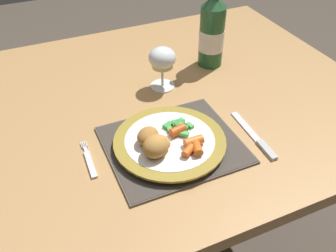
{
  "coord_description": "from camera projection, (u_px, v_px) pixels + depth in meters",
  "views": [
    {
      "loc": [
        -0.25,
        -0.82,
        1.36
      ],
      "look_at": [
        0.04,
        -0.17,
        0.78
      ],
      "focal_mm": 40.0,
      "sensor_mm": 36.0,
      "label": 1
    }
  ],
  "objects": [
    {
      "name": "bottle",
      "position": [
        212.0,
        31.0,
        1.16
      ],
      "size": [
        0.08,
        0.08,
        0.3
      ],
      "color": "#23562D",
      "rests_on": "dining_table"
    },
    {
      "name": "glazed_carrots",
      "position": [
        189.0,
        141.0,
        0.88
      ],
      "size": [
        0.07,
        0.11,
        0.02
      ],
      "color": "orange",
      "rests_on": "dinner_plate"
    },
    {
      "name": "dining_table",
      "position": [
        132.0,
        127.0,
        1.1
      ],
      "size": [
        1.41,
        0.97,
        0.74
      ],
      "color": "#AD7F4C",
      "rests_on": "ground"
    },
    {
      "name": "breaded_croquettes",
      "position": [
        154.0,
        143.0,
        0.86
      ],
      "size": [
        0.09,
        0.12,
        0.05
      ],
      "color": "#A87033",
      "rests_on": "dinner_plate"
    },
    {
      "name": "wine_glass",
      "position": [
        162.0,
        60.0,
        1.07
      ],
      "size": [
        0.08,
        0.08,
        0.13
      ],
      "color": "silver",
      "rests_on": "dining_table"
    },
    {
      "name": "table_knife",
      "position": [
        257.0,
        139.0,
        0.94
      ],
      "size": [
        0.03,
        0.2,
        0.01
      ],
      "color": "silver",
      "rests_on": "dining_table"
    },
    {
      "name": "ground_plane",
      "position": [
        142.0,
        252.0,
        1.52
      ],
      "size": [
        6.0,
        6.0,
        0.0
      ],
      "primitive_type": "plane",
      "color": "#4C4238"
    },
    {
      "name": "green_beans_pile",
      "position": [
        178.0,
        126.0,
        0.93
      ],
      "size": [
        0.07,
        0.07,
        0.02
      ],
      "color": "#4CA84C",
      "rests_on": "dinner_plate"
    },
    {
      "name": "dinner_plate",
      "position": [
        170.0,
        142.0,
        0.91
      ],
      "size": [
        0.27,
        0.27,
        0.02
      ],
      "color": "white",
      "rests_on": "placemat"
    },
    {
      "name": "fork",
      "position": [
        89.0,
        162.0,
        0.87
      ],
      "size": [
        0.02,
        0.13,
        0.01
      ],
      "color": "silver",
      "rests_on": "dining_table"
    },
    {
      "name": "placemat",
      "position": [
        173.0,
        145.0,
        0.92
      ],
      "size": [
        0.32,
        0.28,
        0.01
      ],
      "color": "brown",
      "rests_on": "dining_table"
    }
  ]
}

